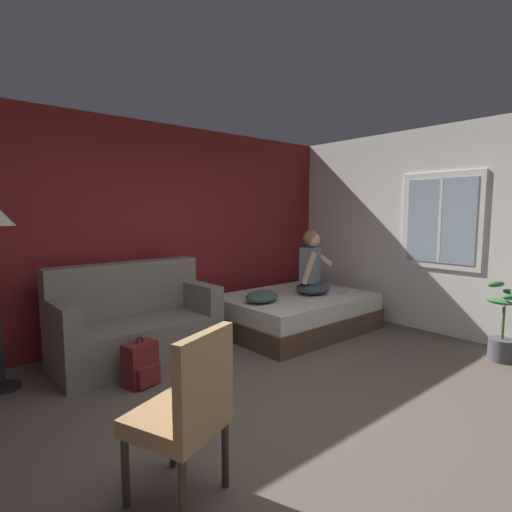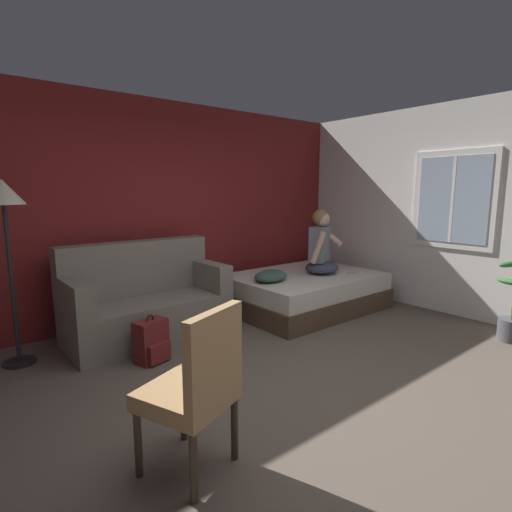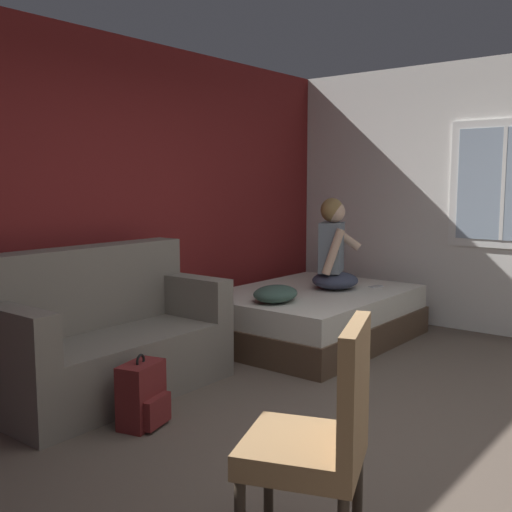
{
  "view_description": "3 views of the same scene",
  "coord_description": "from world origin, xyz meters",
  "px_view_note": "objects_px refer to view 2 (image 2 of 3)",
  "views": [
    {
      "loc": [
        -2.1,
        -1.97,
        1.6
      ],
      "look_at": [
        0.94,
        1.59,
        1.08
      ],
      "focal_mm": 28.0,
      "sensor_mm": 36.0,
      "label": 1
    },
    {
      "loc": [
        -2.1,
        -1.97,
        1.6
      ],
      "look_at": [
        0.97,
        1.8,
        0.8
      ],
      "focal_mm": 28.0,
      "sensor_mm": 36.0,
      "label": 2
    },
    {
      "loc": [
        -2.94,
        -1.35,
        1.51
      ],
      "look_at": [
        0.77,
        1.62,
        0.92
      ],
      "focal_mm": 42.0,
      "sensor_mm": 36.0,
      "label": 3
    }
  ],
  "objects_px": {
    "person_seated": "(321,247)",
    "floor_lamp": "(4,210)",
    "bed": "(304,291)",
    "throw_pillow": "(271,276)",
    "side_chair": "(196,385)",
    "cell_phone": "(352,273)",
    "backpack": "(152,342)",
    "couch": "(145,301)"
  },
  "relations": [
    {
      "from": "floor_lamp",
      "to": "person_seated",
      "type": "bearing_deg",
      "value": -8.21
    },
    {
      "from": "throw_pillow",
      "to": "side_chair",
      "type": "bearing_deg",
      "value": -139.64
    },
    {
      "from": "side_chair",
      "to": "throw_pillow",
      "type": "relative_size",
      "value": 2.04
    },
    {
      "from": "side_chair",
      "to": "cell_phone",
      "type": "distance_m",
      "value": 3.69
    },
    {
      "from": "bed",
      "to": "side_chair",
      "type": "xyz_separation_m",
      "value": [
        -2.81,
        -1.88,
        0.3
      ]
    },
    {
      "from": "bed",
      "to": "side_chair",
      "type": "bearing_deg",
      "value": -146.18
    },
    {
      "from": "couch",
      "to": "cell_phone",
      "type": "relative_size",
      "value": 11.87
    },
    {
      "from": "couch",
      "to": "backpack",
      "type": "height_order",
      "value": "couch"
    },
    {
      "from": "cell_phone",
      "to": "backpack",
      "type": "bearing_deg",
      "value": 103.52
    },
    {
      "from": "backpack",
      "to": "side_chair",
      "type": "bearing_deg",
      "value": -105.78
    },
    {
      "from": "couch",
      "to": "cell_phone",
      "type": "distance_m",
      "value": 2.78
    },
    {
      "from": "bed",
      "to": "floor_lamp",
      "type": "distance_m",
      "value": 3.58
    },
    {
      "from": "cell_phone",
      "to": "person_seated",
      "type": "bearing_deg",
      "value": 64.08
    },
    {
      "from": "backpack",
      "to": "cell_phone",
      "type": "xyz_separation_m",
      "value": [
        2.92,
        -0.07,
        0.29
      ]
    },
    {
      "from": "side_chair",
      "to": "person_seated",
      "type": "distance_m",
      "value": 3.54
    },
    {
      "from": "person_seated",
      "to": "throw_pillow",
      "type": "height_order",
      "value": "person_seated"
    },
    {
      "from": "person_seated",
      "to": "throw_pillow",
      "type": "bearing_deg",
      "value": 176.86
    },
    {
      "from": "throw_pillow",
      "to": "floor_lamp",
      "type": "relative_size",
      "value": 0.28
    },
    {
      "from": "couch",
      "to": "throw_pillow",
      "type": "height_order",
      "value": "couch"
    },
    {
      "from": "throw_pillow",
      "to": "floor_lamp",
      "type": "distance_m",
      "value": 2.89
    },
    {
      "from": "couch",
      "to": "side_chair",
      "type": "bearing_deg",
      "value": -107.04
    },
    {
      "from": "throw_pillow",
      "to": "cell_phone",
      "type": "relative_size",
      "value": 3.33
    },
    {
      "from": "person_seated",
      "to": "side_chair",
      "type": "bearing_deg",
      "value": -149.43
    },
    {
      "from": "bed",
      "to": "throw_pillow",
      "type": "relative_size",
      "value": 4.17
    },
    {
      "from": "side_chair",
      "to": "person_seated",
      "type": "relative_size",
      "value": 1.12
    },
    {
      "from": "person_seated",
      "to": "backpack",
      "type": "xyz_separation_m",
      "value": [
        -2.59,
        -0.22,
        -0.64
      ]
    },
    {
      "from": "person_seated",
      "to": "floor_lamp",
      "type": "height_order",
      "value": "floor_lamp"
    },
    {
      "from": "couch",
      "to": "side_chair",
      "type": "relative_size",
      "value": 1.74
    },
    {
      "from": "side_chair",
      "to": "throw_pillow",
      "type": "xyz_separation_m",
      "value": [
        2.17,
        1.84,
        0.02
      ]
    },
    {
      "from": "bed",
      "to": "couch",
      "type": "bearing_deg",
      "value": 170.13
    },
    {
      "from": "cell_phone",
      "to": "floor_lamp",
      "type": "bearing_deg",
      "value": 93.26
    },
    {
      "from": "bed",
      "to": "person_seated",
      "type": "distance_m",
      "value": 0.65
    },
    {
      "from": "side_chair",
      "to": "floor_lamp",
      "type": "height_order",
      "value": "floor_lamp"
    },
    {
      "from": "side_chair",
      "to": "throw_pillow",
      "type": "bearing_deg",
      "value": 40.36
    },
    {
      "from": "person_seated",
      "to": "throw_pillow",
      "type": "relative_size",
      "value": 1.82
    },
    {
      "from": "couch",
      "to": "throw_pillow",
      "type": "xyz_separation_m",
      "value": [
        1.48,
        -0.41,
        0.16
      ]
    },
    {
      "from": "backpack",
      "to": "bed",
      "type": "bearing_deg",
      "value": 7.38
    },
    {
      "from": "person_seated",
      "to": "floor_lamp",
      "type": "distance_m",
      "value": 3.66
    },
    {
      "from": "bed",
      "to": "throw_pillow",
      "type": "height_order",
      "value": "throw_pillow"
    },
    {
      "from": "cell_phone",
      "to": "floor_lamp",
      "type": "relative_size",
      "value": 0.08
    },
    {
      "from": "bed",
      "to": "couch",
      "type": "relative_size",
      "value": 1.17
    },
    {
      "from": "backpack",
      "to": "couch",
      "type": "bearing_deg",
      "value": 70.09
    }
  ]
}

